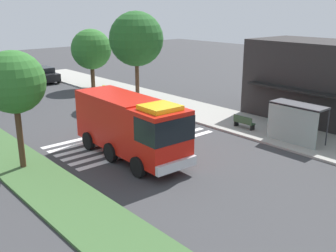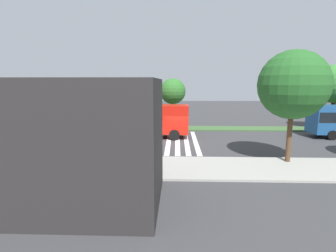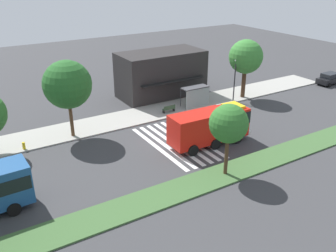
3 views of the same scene
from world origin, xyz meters
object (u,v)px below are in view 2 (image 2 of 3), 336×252
object	(u,v)px
median_tree_west	(173,92)
bus_stop_shelter	(69,138)
fire_truck	(147,119)
median_tree_far_west	(335,84)
bench_near_shelter	(123,155)
street_lamp	(0,115)
sidewalk_tree_west	(293,85)

from	to	relation	value
median_tree_west	bus_stop_shelter	bearing A→B (deg)	63.21
fire_truck	median_tree_far_west	distance (m)	23.61
bench_near_shelter	median_tree_west	distance (m)	15.63
fire_truck	median_tree_far_west	bearing A→B (deg)	-164.53
fire_truck	bench_near_shelter	size ratio (longest dim) A/B	5.34
median_tree_west	street_lamp	bearing A→B (deg)	47.10
bus_stop_shelter	street_lamp	distance (m)	5.77
median_tree_far_west	fire_truck	bearing A→B (deg)	13.52
sidewalk_tree_west	median_tree_far_west	xyz separation A→B (m)	(-11.33, -14.28, 0.00)
fire_truck	median_tree_west	world-z (taller)	median_tree_west
bench_near_shelter	median_tree_far_west	distance (m)	28.12
fire_truck	median_tree_west	bearing A→B (deg)	-113.93
fire_truck	sidewalk_tree_west	distance (m)	14.83
street_lamp	sidewalk_tree_west	bearing A→B (deg)	178.94
street_lamp	sidewalk_tree_west	distance (m)	21.71
median_tree_far_west	median_tree_west	bearing A→B (deg)	0.00
fire_truck	street_lamp	size ratio (longest dim) A/B	1.54
fire_truck	median_tree_west	distance (m)	6.65
bus_stop_shelter	street_lamp	size ratio (longest dim) A/B	0.63
fire_truck	median_tree_far_west	xyz separation A→B (m)	(-22.68, -5.45, 3.67)
sidewalk_tree_west	median_tree_far_west	bearing A→B (deg)	-128.44
bus_stop_shelter	median_tree_far_west	size ratio (longest dim) A/B	0.44
bench_near_shelter	median_tree_west	bearing A→B (deg)	-103.06
bench_near_shelter	sidewalk_tree_west	xyz separation A→B (m)	(-12.10, -0.39, 5.11)
fire_truck	median_tree_west	xyz separation A→B (m)	(-2.65, -5.45, 2.73)
fire_truck	street_lamp	xyz separation A→B (m)	(10.25, 8.43, 1.43)
sidewalk_tree_west	bus_stop_shelter	bearing A→B (deg)	1.35
fire_truck	bus_stop_shelter	bearing A→B (deg)	64.62
bench_near_shelter	sidewalk_tree_west	bearing A→B (deg)	-178.14
street_lamp	sidewalk_tree_west	world-z (taller)	sidewalk_tree_west
fire_truck	street_lamp	world-z (taller)	street_lamp
bus_stop_shelter	fire_truck	bearing A→B (deg)	-117.33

